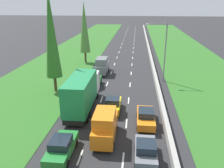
# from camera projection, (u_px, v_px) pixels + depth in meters

# --- Properties ---
(ground_plane) EXTENTS (300.00, 300.00, 0.00)m
(ground_plane) POSITION_uv_depth(u_px,v_px,m) (127.00, 50.00, 61.04)
(ground_plane) COLOR #28282B
(ground_plane) RESTS_ON ground
(grass_verge_left) EXTENTS (14.00, 140.00, 0.04)m
(grass_verge_left) POSITION_uv_depth(u_px,v_px,m) (79.00, 49.00, 62.27)
(grass_verge_left) COLOR #2D6623
(grass_verge_left) RESTS_ON ground
(grass_verge_right) EXTENTS (14.00, 140.00, 0.04)m
(grass_verge_right) POSITION_uv_depth(u_px,v_px,m) (183.00, 51.00, 59.63)
(grass_verge_right) COLOR #2D6623
(grass_verge_right) RESTS_ON ground
(median_barrier) EXTENTS (0.44, 120.00, 0.85)m
(median_barrier) POSITION_uv_depth(u_px,v_px,m) (149.00, 49.00, 60.34)
(median_barrier) COLOR #9E9B93
(median_barrier) RESTS_ON ground
(lane_markings) EXTENTS (3.64, 116.00, 0.01)m
(lane_markings) POSITION_uv_depth(u_px,v_px,m) (127.00, 50.00, 61.04)
(lane_markings) COLOR white
(lane_markings) RESTS_ON ground
(orange_van_centre_lane) EXTENTS (1.96, 4.90, 2.82)m
(orange_van_centre_lane) POSITION_uv_depth(u_px,v_px,m) (105.00, 126.00, 21.07)
(orange_van_centre_lane) COLOR orange
(orange_van_centre_lane) RESTS_ON ground
(green_sedan_left_lane) EXTENTS (1.82, 4.50, 1.64)m
(green_sedan_left_lane) POSITION_uv_depth(u_px,v_px,m) (61.00, 147.00, 18.96)
(green_sedan_left_lane) COLOR #237A33
(green_sedan_left_lane) RESTS_ON ground
(green_box_truck_left_lane) EXTENTS (2.46, 9.40, 4.18)m
(green_box_truck_left_lane) POSITION_uv_depth(u_px,v_px,m) (82.00, 92.00, 26.74)
(green_box_truck_left_lane) COLOR black
(green_box_truck_left_lane) RESTS_ON ground
(yellow_hatchback_centre_lane) EXTENTS (1.74, 3.90, 1.72)m
(yellow_hatchback_centre_lane) POSITION_uv_depth(u_px,v_px,m) (113.00, 105.00, 26.71)
(yellow_hatchback_centre_lane) COLOR yellow
(yellow_hatchback_centre_lane) RESTS_ON ground
(grey_hatchback_right_lane) EXTENTS (1.74, 3.90, 1.72)m
(grey_hatchback_right_lane) POSITION_uv_depth(u_px,v_px,m) (146.00, 151.00, 18.41)
(grey_hatchback_right_lane) COLOR slate
(grey_hatchback_right_lane) RESTS_ON ground
(green_hatchback_left_lane) EXTENTS (1.74, 3.90, 1.72)m
(green_hatchback_left_lane) POSITION_uv_depth(u_px,v_px,m) (94.00, 81.00, 34.77)
(green_hatchback_left_lane) COLOR #237A33
(green_hatchback_left_lane) RESTS_ON ground
(orange_sedan_right_lane) EXTENTS (1.82, 4.50, 1.64)m
(orange_sedan_right_lane) POSITION_uv_depth(u_px,v_px,m) (146.00, 117.00, 23.92)
(orange_sedan_right_lane) COLOR orange
(orange_sedan_right_lane) RESTS_ON ground
(grey_van_left_lane) EXTENTS (1.96, 4.90, 2.82)m
(grey_van_left_lane) POSITION_uv_depth(u_px,v_px,m) (102.00, 66.00, 40.65)
(grey_van_left_lane) COLOR slate
(grey_van_left_lane) RESTS_ON ground
(poplar_tree_second) EXTENTS (2.14, 2.14, 13.71)m
(poplar_tree_second) POSITION_uv_depth(u_px,v_px,m) (51.00, 34.00, 30.40)
(poplar_tree_second) COLOR #4C3823
(poplar_tree_second) RESTS_ON ground
(poplar_tree_third) EXTENTS (2.10, 2.10, 12.07)m
(poplar_tree_third) POSITION_uv_depth(u_px,v_px,m) (84.00, 27.00, 46.10)
(poplar_tree_third) COLOR #4C3823
(poplar_tree_third) RESTS_ON ground
(street_light_mast) EXTENTS (3.20, 0.28, 9.00)m
(street_light_mast) POSITION_uv_depth(u_px,v_px,m) (163.00, 48.00, 35.47)
(street_light_mast) COLOR gray
(street_light_mast) RESTS_ON ground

